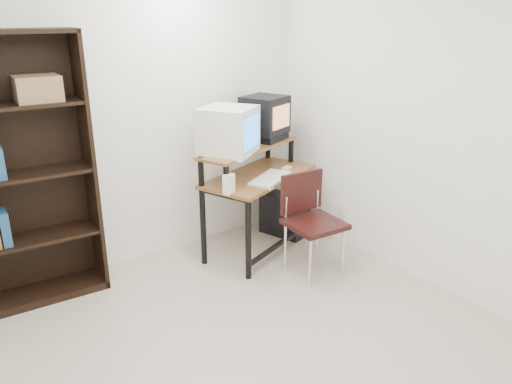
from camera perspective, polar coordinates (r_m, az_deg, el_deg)
back_wall at (r=4.23m, az=-17.80°, el=7.80°), size 4.00×0.01×2.60m
right_wall at (r=3.93m, az=22.87°, el=6.32°), size 0.01×4.00×2.60m
computer_desk at (r=4.52m, az=0.16°, el=1.36°), size 1.24×0.90×0.98m
crt_monitor at (r=4.26m, az=-3.16°, el=7.02°), size 0.58×0.58×0.40m
vcr at (r=4.72m, az=1.36°, el=6.33°), size 0.43×0.38×0.08m
crt_tv at (r=4.67m, az=1.02°, el=8.83°), size 0.46×0.45×0.34m
cd_spindle at (r=4.46m, az=-0.28°, el=5.32°), size 0.16×0.16×0.05m
keyboard at (r=4.37m, az=1.67°, el=1.50°), size 0.51×0.40×0.03m
mousepad at (r=4.66m, az=3.40°, el=2.46°), size 0.27×0.24×0.01m
mouse at (r=4.66m, az=3.55°, el=2.69°), size 0.11×0.09×0.03m
desk_speaker at (r=4.04m, az=-3.12°, el=0.90°), size 0.11×0.10×0.17m
pc_tower at (r=4.99m, az=3.09°, el=-2.61°), size 0.32×0.49×0.42m
school_chair at (r=4.20m, az=6.15°, el=-2.43°), size 0.46×0.46×0.86m
bookshelf at (r=4.00m, az=-25.48°, el=2.05°), size 1.03×0.41×2.01m
wall_outlet at (r=4.88m, az=9.72°, el=-2.29°), size 0.02×0.08×0.12m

